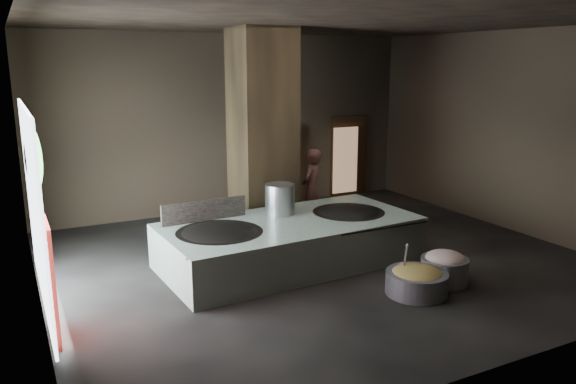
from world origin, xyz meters
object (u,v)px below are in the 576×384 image
cook (312,188)px  wok_left (220,237)px  veg_basin (417,283)px  meat_basin (444,270)px  stock_pot (280,200)px  hearth_platform (290,242)px  wok_right (348,216)px

cook → wok_left: bearing=-5.9°
veg_basin → meat_basin: size_ratio=1.26×
cook → meat_basin: (0.39, -4.06, -0.70)m
wok_left → stock_pot: size_ratio=2.42×
wok_left → cook: (3.01, 1.99, 0.18)m
veg_basin → meat_basin: (0.75, 0.16, 0.04)m
hearth_platform → wok_right: wok_right is taller
veg_basin → hearth_platform: bearing=117.8°
hearth_platform → wok_right: 1.39m
hearth_platform → meat_basin: bearing=-50.5°
wok_left → meat_basin: bearing=-31.4°
meat_basin → wok_right: bearing=105.4°
hearth_platform → wok_left: 1.49m
stock_pot → hearth_platform: bearing=-95.2°
stock_pot → wok_right: bearing=-21.0°
wok_left → stock_pot: 1.66m
wok_left → veg_basin: 3.51m
cook → veg_basin: cook is taller
veg_basin → meat_basin: 0.76m
wok_right → stock_pot: 1.44m
wok_left → cook: 3.61m
cook → meat_basin: size_ratio=2.25×
hearth_platform → veg_basin: bearing=-65.3°
wok_left → veg_basin: size_ratio=1.48×
hearth_platform → stock_pot: stock_pot is taller
wok_right → wok_left: bearing=-178.0°
cook → veg_basin: (-0.36, -4.22, -0.74)m
cook → veg_basin: 4.29m
stock_pot → cook: cook is taller
stock_pot → meat_basin: 3.40m
veg_basin → stock_pot: bearing=112.1°
wok_left → meat_basin: (3.40, -2.07, -0.52)m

